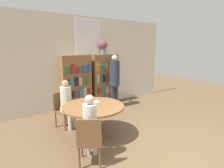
{
  "coord_description": "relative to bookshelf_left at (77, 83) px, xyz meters",
  "views": [
    {
      "loc": [
        -2.6,
        -1.8,
        1.97
      ],
      "look_at": [
        -0.12,
        1.98,
        1.05
      ],
      "focal_mm": 28.0,
      "sensor_mm": 36.0,
      "label": 1
    }
  ],
  "objects": [
    {
      "name": "bookshelf_right",
      "position": [
        1.07,
        0.0,
        0.0
      ],
      "size": [
        0.95,
        0.34,
        1.77
      ],
      "color": "brown",
      "rests_on": "ground_plane"
    },
    {
      "name": "reading_table",
      "position": [
        -0.4,
        -1.95,
        -0.24
      ],
      "size": [
        1.36,
        1.36,
        0.74
      ],
      "color": "brown",
      "rests_on": "ground_plane"
    },
    {
      "name": "librarian_standing",
      "position": [
        1.14,
        -0.5,
        0.22
      ],
      "size": [
        0.34,
        0.61,
        1.77
      ],
      "color": "#232D3D",
      "rests_on": "ground_plane"
    },
    {
      "name": "chair_near_camera",
      "position": [
        -0.92,
        -2.82,
        -0.39
      ],
      "size": [
        0.55,
        0.55,
        0.89
      ],
      "rotation": [
        0.0,
        0.0,
        -0.54
      ],
      "color": "brown",
      "rests_on": "ground_plane"
    },
    {
      "name": "wall_back",
      "position": [
        0.53,
        0.19,
        0.63
      ],
      "size": [
        6.4,
        0.07,
        3.0
      ],
      "color": "beige",
      "rests_on": "ground_plane"
    },
    {
      "name": "seated_reader_right",
      "position": [
        -0.83,
        -2.66,
        -0.2
      ],
      "size": [
        0.37,
        0.4,
        1.22
      ],
      "rotation": [
        0.0,
        0.0,
        -0.54
      ],
      "color": "beige",
      "rests_on": "ground_plane"
    },
    {
      "name": "bookshelf_left",
      "position": [
        0.0,
        0.0,
        0.0
      ],
      "size": [
        0.95,
        0.34,
        1.77
      ],
      "color": "brown",
      "rests_on": "ground_plane"
    },
    {
      "name": "chair_left_side",
      "position": [
        -0.79,
        -1.01,
        -0.39
      ],
      "size": [
        0.52,
        0.52,
        0.89
      ],
      "rotation": [
        0.0,
        0.0,
        -2.74
      ],
      "color": "brown",
      "rests_on": "ground_plane"
    },
    {
      "name": "flower_vase",
      "position": [
        1.0,
        0.0,
        1.18
      ],
      "size": [
        0.29,
        0.29,
        0.47
      ],
      "color": "slate",
      "rests_on": "bookshelf_right"
    },
    {
      "name": "seated_reader_left",
      "position": [
        -0.72,
        -1.17,
        -0.19
      ],
      "size": [
        0.38,
        0.41,
        1.22
      ],
      "rotation": [
        0.0,
        0.0,
        -2.74
      ],
      "color": "beige",
      "rests_on": "ground_plane"
    },
    {
      "name": "open_book_on_table",
      "position": [
        -0.32,
        -1.81,
        -0.12
      ],
      "size": [
        0.24,
        0.18,
        0.03
      ],
      "color": "silver",
      "rests_on": "reading_table"
    },
    {
      "name": "ground_plane",
      "position": [
        0.53,
        -3.44,
        -0.88
      ],
      "size": [
        16.0,
        16.0,
        0.0
      ],
      "primitive_type": "plane",
      "color": "brown"
    }
  ]
}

